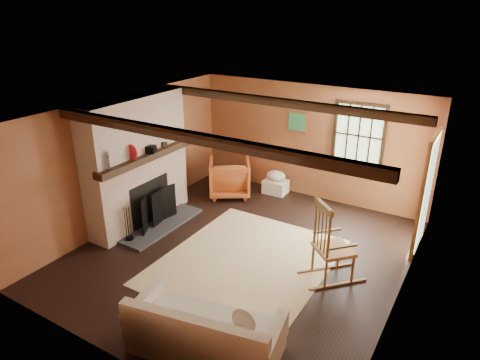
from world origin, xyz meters
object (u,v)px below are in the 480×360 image
Objects in this scene: laundry_basket at (276,187)px; rocking_chair at (331,247)px; sofa at (205,335)px; fireplace at (138,167)px; armchair at (229,178)px.

rocking_chair is at bearing -48.52° from laundry_basket.
sofa reaches higher than laundry_basket.
fireplace is 1.86× the size of rocking_chair.
armchair is (0.78, 1.88, -0.71)m from fireplace.
sofa is 2.22× the size of armchair.
fireplace is at bearing -122.76° from laundry_basket.
rocking_chair is at bearing 1.25° from fireplace.
rocking_chair is 2.35m from sofa.
fireplace reaches higher than sofa.
laundry_basket is at bearing -5.55° from rocking_chair.
fireplace is 2.75× the size of armchair.
armchair reaches higher than sofa.
fireplace is 3.77m from sofa.
fireplace is at bearing 44.21° from rocking_chair.
armchair is (-2.94, 1.80, -0.15)m from rocking_chair.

